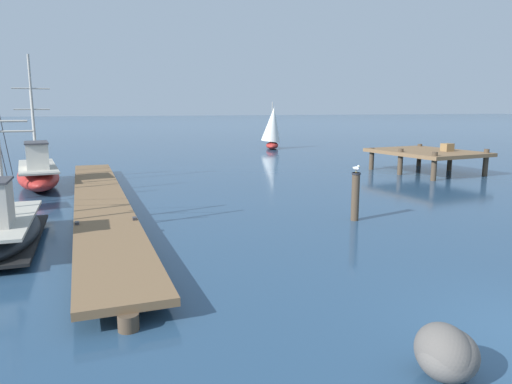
{
  "coord_description": "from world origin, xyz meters",
  "views": [
    {
      "loc": [
        -6.89,
        -5.14,
        3.75
      ],
      "look_at": [
        -2.77,
        7.14,
        1.4
      ],
      "focal_mm": 33.04,
      "sensor_mm": 36.0,
      "label": 1
    }
  ],
  "objects_px": {
    "shore_rock_near_left": "(446,353)",
    "distant_sailboat": "(272,128)",
    "perched_seagull": "(356,168)",
    "mooring_piling": "(355,196)",
    "fishing_boat_2": "(38,173)"
  },
  "relations": [
    {
      "from": "shore_rock_near_left",
      "to": "distant_sailboat",
      "type": "xyz_separation_m",
      "value": [
        10.51,
        35.09,
        1.45
      ]
    },
    {
      "from": "shore_rock_near_left",
      "to": "perched_seagull",
      "type": "bearing_deg",
      "value": 67.43
    },
    {
      "from": "mooring_piling",
      "to": "distant_sailboat",
      "type": "height_order",
      "value": "distant_sailboat"
    },
    {
      "from": "mooring_piling",
      "to": "perched_seagull",
      "type": "xyz_separation_m",
      "value": [
        -0.0,
        0.01,
        0.92
      ]
    },
    {
      "from": "fishing_boat_2",
      "to": "perched_seagull",
      "type": "distance_m",
      "value": 15.1
    },
    {
      "from": "mooring_piling",
      "to": "shore_rock_near_left",
      "type": "relative_size",
      "value": 1.28
    },
    {
      "from": "fishing_boat_2",
      "to": "shore_rock_near_left",
      "type": "height_order",
      "value": "fishing_boat_2"
    },
    {
      "from": "mooring_piling",
      "to": "distant_sailboat",
      "type": "relative_size",
      "value": 0.39
    },
    {
      "from": "perched_seagull",
      "to": "distant_sailboat",
      "type": "height_order",
      "value": "distant_sailboat"
    },
    {
      "from": "perched_seagull",
      "to": "shore_rock_near_left",
      "type": "bearing_deg",
      "value": -112.57
    },
    {
      "from": "fishing_boat_2",
      "to": "distant_sailboat",
      "type": "distance_m",
      "value": 23.85
    },
    {
      "from": "perched_seagull",
      "to": "distant_sailboat",
      "type": "xyz_separation_m",
      "value": [
        6.92,
        26.47,
        0.06
      ]
    },
    {
      "from": "fishing_boat_2",
      "to": "mooring_piling",
      "type": "distance_m",
      "value": 15.07
    },
    {
      "from": "perched_seagull",
      "to": "shore_rock_near_left",
      "type": "xyz_separation_m",
      "value": [
        -3.59,
        -8.63,
        -1.39
      ]
    },
    {
      "from": "distant_sailboat",
      "to": "fishing_boat_2",
      "type": "bearing_deg",
      "value": -137.99
    }
  ]
}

